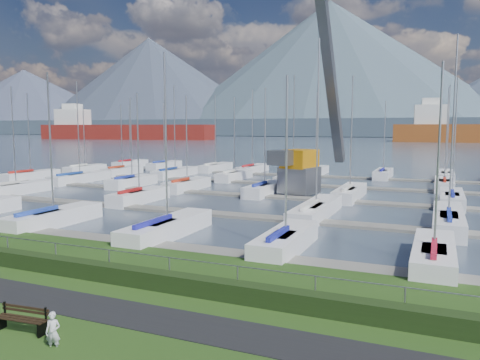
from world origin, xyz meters
The scene contains 12 objects.
path centered at (0.00, -3.00, 0.01)m, with size 160.00×2.00×0.04m, color black.
water centered at (0.00, 260.00, -0.40)m, with size 800.00×540.00×0.20m, color #3D4959.
hedge centered at (0.00, -0.40, 0.35)m, with size 80.00×0.70×0.70m, color black.
fence centered at (0.00, 0.00, 1.20)m, with size 0.04×0.04×80.00m, color gray.
foothill centered at (0.00, 330.00, 6.00)m, with size 900.00×80.00×12.00m, color #404F5E.
mountains centered at (7.35, 404.62, 46.68)m, with size 1190.00×360.00×115.00m.
docks centered at (0.00, 26.00, -0.22)m, with size 90.00×41.60×0.25m.
bench_right centered at (-0.04, -5.46, 0.42)m, with size 1.83×0.58×0.85m.
person centered at (1.63, -5.86, 0.61)m, with size 0.44×0.29×1.21m, color silver.
crane centered at (-0.32, 30.06, 5.33)m, with size 5.09×13.43×22.35m.
cargo_ship_west centered at (-147.37, 192.22, 3.58)m, with size 96.39×29.81×21.50m.
sailboat_fleet centered at (-1.04, 29.17, 5.40)m, with size 75.84×49.41×13.66m.
Camera 1 is at (11.81, -15.77, 6.45)m, focal length 35.00 mm.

